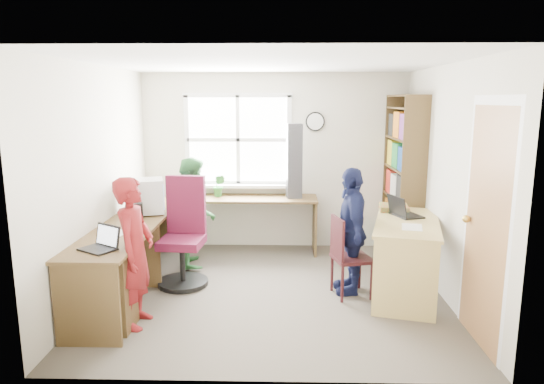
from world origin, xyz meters
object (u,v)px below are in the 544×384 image
at_px(laptop_left, 102,244).
at_px(person_red, 135,252).
at_px(person_navy, 351,231).
at_px(wooden_chair, 346,253).
at_px(cd_tower, 294,161).
at_px(person_green, 194,212).
at_px(l_desk, 142,259).
at_px(potted_plant, 219,186).
at_px(bookshelf, 403,182).
at_px(crt_monitor, 145,196).
at_px(laptop_right, 403,212).
at_px(swivel_chair, 184,238).
at_px(right_desk, 406,241).

relative_size(laptop_left, person_red, 0.28).
bearing_deg(person_navy, wooden_chair, -27.39).
relative_size(wooden_chair, cd_tower, 0.87).
xyz_separation_m(person_green, person_navy, (1.83, -0.85, 0.00)).
bearing_deg(cd_tower, wooden_chair, -78.36).
distance_m(l_desk, potted_plant, 1.88).
distance_m(bookshelf, crt_monitor, 3.19).
bearing_deg(person_navy, person_green, -116.74).
distance_m(laptop_left, laptop_right, 3.09).
xyz_separation_m(l_desk, laptop_left, (-0.16, -0.60, 0.34)).
bearing_deg(person_green, laptop_right, -117.96).
height_order(crt_monitor, cd_tower, cd_tower).
distance_m(swivel_chair, person_green, 0.66).
bearing_deg(person_navy, crt_monitor, -102.20).
bearing_deg(potted_plant, wooden_chair, -45.31).
relative_size(potted_plant, person_navy, 0.22).
bearing_deg(bookshelf, l_desk, -153.57).
xyz_separation_m(swivel_chair, person_red, (-0.23, -1.04, 0.17)).
distance_m(laptop_left, person_red, 0.29).
bearing_deg(laptop_left, laptop_right, 53.24).
bearing_deg(bookshelf, wooden_chair, -124.31).
height_order(right_desk, person_green, person_green).
xyz_separation_m(right_desk, wooden_chair, (-0.64, -0.09, -0.11)).
relative_size(person_green, person_navy, 1.00).
relative_size(right_desk, bookshelf, 0.71).
relative_size(l_desk, crt_monitor, 6.04).
distance_m(wooden_chair, laptop_left, 2.41).
xyz_separation_m(laptop_left, cd_tower, (1.73, 2.30, 0.44)).
height_order(crt_monitor, person_red, person_red).
distance_m(bookshelf, wooden_chair, 1.63).
bearing_deg(right_desk, cd_tower, 143.67).
distance_m(wooden_chair, crt_monitor, 2.36).
distance_m(laptop_right, person_navy, 0.63).
distance_m(laptop_right, person_red, 2.82).
distance_m(bookshelf, swivel_chair, 2.84).
relative_size(swivel_chair, person_green, 0.89).
bearing_deg(person_red, l_desk, 13.52).
relative_size(bookshelf, laptop_left, 5.44).
bearing_deg(crt_monitor, laptop_left, -106.35).
height_order(person_green, person_navy, person_navy).
bearing_deg(right_desk, bookshelf, 93.46).
bearing_deg(person_green, right_desk, -122.21).
xyz_separation_m(swivel_chair, wooden_chair, (1.77, -0.34, -0.05)).
height_order(l_desk, person_green, person_green).
bearing_deg(swivel_chair, cd_tower, 47.91).
relative_size(bookshelf, swivel_chair, 1.75).
distance_m(laptop_left, cd_tower, 2.92).
bearing_deg(person_navy, right_desk, 85.05).
bearing_deg(person_green, potted_plant, -35.22).
bearing_deg(wooden_chair, bookshelf, 42.00).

